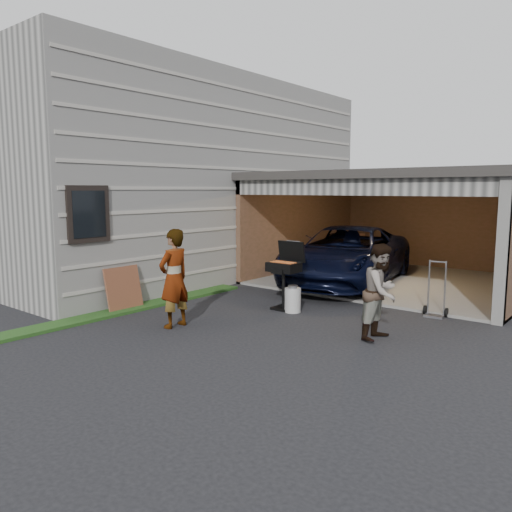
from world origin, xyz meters
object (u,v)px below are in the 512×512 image
Objects in this scene: propane_tank at (293,300)px; hand_truck at (435,306)px; plywood_panel at (124,289)px; man at (381,292)px; woman at (174,278)px; bbq_grill at (285,269)px; minivan at (347,257)px.

hand_truck is at bearing 31.98° from propane_tank.
man is at bearing 17.02° from plywood_panel.
plywood_panel is at bearing -142.88° from propane_tank.
man is at bearing -101.58° from hand_truck.
man is at bearing 116.34° from woman.
woman is 1.12× the size of man.
woman reaches higher than plywood_panel.
bbq_grill is (-2.46, 0.67, 0.04)m from man.
man reaches higher than propane_tank.
minivan is at bearing 37.87° from man.
bbq_grill is at bearing 41.39° from plywood_panel.
plywood_panel is at bearing 109.08° from man.
man is (2.77, -3.84, 0.07)m from minivan.
man is 2.32m from propane_tank.
hand_truck is (0.19, 2.05, -0.59)m from man.
man is (3.20, 1.68, -0.09)m from woman.
woman is at bearing -106.91° from minivan.
man is 2.14m from hand_truck.
woman is at bearing -5.45° from plywood_panel.
woman is 5.08m from hand_truck.
bbq_grill is at bearing 160.65° from propane_tank.
bbq_grill is 3.33m from plywood_panel.
hand_truck reaches higher than propane_tank.
woman is (-0.43, -5.52, 0.16)m from minivan.
man is 5.18m from plywood_panel.
man is 2.55m from bbq_grill.
minivan reaches higher than plywood_panel.
propane_tank is at bearing 37.12° from plywood_panel.
bbq_grill is 1.54× the size of plywood_panel.
propane_tank is at bearing 77.26° from man.
bbq_grill is (0.31, -3.16, 0.11)m from minivan.
woman reaches higher than man.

